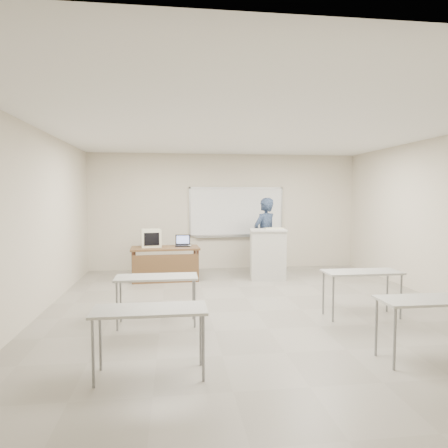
{
  "coord_description": "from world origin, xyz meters",
  "views": [
    {
      "loc": [
        -1.34,
        -6.4,
        1.92
      ],
      "look_at": [
        -0.25,
        2.2,
        1.3
      ],
      "focal_mm": 32.0,
      "sensor_mm": 36.0,
      "label": 1
    }
  ],
  "objects": [
    {
      "name": "podium",
      "position": [
        0.8,
        2.5,
        0.58
      ],
      "size": [
        0.81,
        0.59,
        1.15
      ],
      "rotation": [
        0.0,
        0.0,
        -0.12
      ],
      "color": "beige",
      "rests_on": "floor"
    },
    {
      "name": "mouse",
      "position": [
        -0.99,
        2.75,
        0.77
      ],
      "size": [
        0.11,
        0.09,
        0.04
      ],
      "primitive_type": "ellipsoid",
      "rotation": [
        0.0,
        0.0,
        0.41
      ],
      "color": "#A6A9AE",
      "rests_on": "instructor_desk"
    },
    {
      "name": "whiteboard",
      "position": [
        0.3,
        3.97,
        1.48
      ],
      "size": [
        2.48,
        0.1,
        1.31
      ],
      "color": "white",
      "rests_on": "floor"
    },
    {
      "name": "crt_monitor",
      "position": [
        -1.87,
        2.83,
        0.95
      ],
      "size": [
        0.44,
        0.49,
        0.42
      ],
      "rotation": [
        0.0,
        0.0,
        0.14
      ],
      "color": "beige",
      "rests_on": "instructor_desk"
    },
    {
      "name": "instructor_desk",
      "position": [
        -1.54,
        2.59,
        0.56
      ],
      "size": [
        1.53,
        0.76,
        0.75
      ],
      "rotation": [
        0.0,
        0.0,
        0.05
      ],
      "color": "brown",
      "rests_on": "floor"
    },
    {
      "name": "student_desks",
      "position": [
        -0.0,
        -1.35,
        0.67
      ],
      "size": [
        4.4,
        2.2,
        0.73
      ],
      "color": "#AFAFAA",
      "rests_on": "floor"
    },
    {
      "name": "keyboard",
      "position": [
        0.95,
        2.58,
        1.16
      ],
      "size": [
        0.46,
        0.22,
        0.02
      ],
      "primitive_type": "cube",
      "rotation": [
        0.0,
        0.0,
        0.17
      ],
      "color": "beige",
      "rests_on": "podium"
    },
    {
      "name": "presenter",
      "position": [
        0.85,
        3.04,
        0.93
      ],
      "size": [
        0.82,
        0.76,
        1.87
      ],
      "primitive_type": "imported",
      "rotation": [
        0.0,
        0.0,
        3.75
      ],
      "color": "black",
      "rests_on": "floor"
    },
    {
      "name": "floor",
      "position": [
        0.0,
        0.0,
        -0.01
      ],
      "size": [
        7.0,
        8.0,
        0.01
      ],
      "primitive_type": "cube",
      "color": "gray",
      "rests_on": "ground"
    },
    {
      "name": "laptop",
      "position": [
        -1.14,
        2.86,
        0.81
      ],
      "size": [
        0.34,
        0.32,
        0.25
      ],
      "rotation": [
        0.0,
        0.0,
        -0.04
      ],
      "color": "black",
      "rests_on": "instructor_desk"
    }
  ]
}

